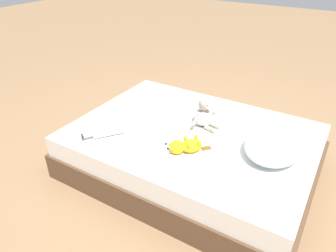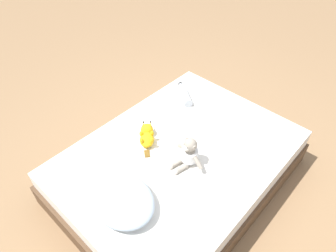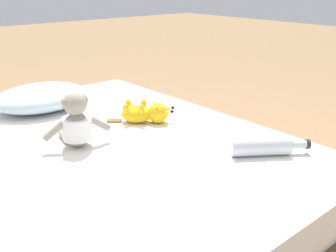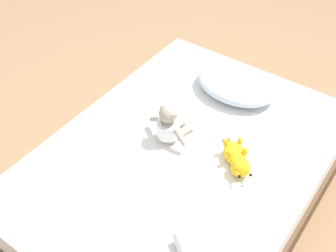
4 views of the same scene
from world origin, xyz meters
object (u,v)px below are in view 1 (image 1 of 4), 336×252
bed (192,151)px  pillow (274,146)px  plush_monkey (205,115)px  glass_bottle (107,131)px  plush_yellow_creature (185,146)px

bed → pillow: size_ratio=3.63×
pillow → plush_monkey: (-0.10, -0.56, 0.03)m
bed → pillow: pillow is taller
plush_monkey → glass_bottle: plush_monkey is taller
plush_monkey → bed: bearing=-18.7°
pillow → glass_bottle: size_ratio=1.74×
pillow → bed: bearing=-87.9°
bed → plush_monkey: bearing=161.3°
plush_monkey → glass_bottle: (0.51, -0.56, -0.06)m
plush_monkey → glass_bottle: 0.76m
pillow → plush_yellow_creature: bearing=-60.8°
pillow → glass_bottle: (0.41, -1.12, -0.03)m
bed → plush_yellow_creature: (0.27, 0.08, 0.23)m
bed → plush_monkey: 0.31m
pillow → glass_bottle: 1.19m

